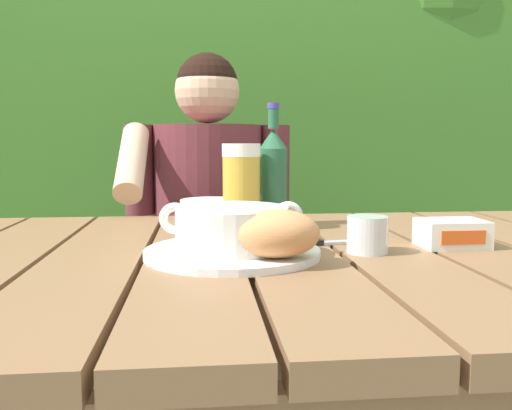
{
  "coord_description": "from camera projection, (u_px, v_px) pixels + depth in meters",
  "views": [
    {
      "loc": [
        -0.15,
        -0.87,
        0.92
      ],
      "look_at": [
        -0.05,
        0.07,
        0.81
      ],
      "focal_mm": 37.65,
      "sensor_mm": 36.0,
      "label": 1
    }
  ],
  "objects": [
    {
      "name": "diner_bowl",
      "position": [
        211.0,
        210.0,
        1.23
      ],
      "size": [
        0.14,
        0.14,
        0.05
      ],
      "color": "white",
      "rests_on": "dining_table"
    },
    {
      "name": "serving_plate",
      "position": [
        232.0,
        252.0,
        0.86
      ],
      "size": [
        0.28,
        0.28,
        0.01
      ],
      "color": "white",
      "rests_on": "dining_table"
    },
    {
      "name": "soup_bowl",
      "position": [
        232.0,
        227.0,
        0.85
      ],
      "size": [
        0.23,
        0.18,
        0.08
      ],
      "color": "white",
      "rests_on": "serving_plate"
    },
    {
      "name": "beer_glass",
      "position": [
        241.0,
        187.0,
        1.11
      ],
      "size": [
        0.08,
        0.08,
        0.18
      ],
      "color": "gold",
      "rests_on": "dining_table"
    },
    {
      "name": "dining_table",
      "position": [
        289.0,
        301.0,
        0.91
      ],
      "size": [
        1.42,
        0.9,
        0.74
      ],
      "color": "brown",
      "rests_on": "ground_plane"
    },
    {
      "name": "butter_tub",
      "position": [
        452.0,
        233.0,
        0.93
      ],
      "size": [
        0.11,
        0.08,
        0.05
      ],
      "color": "white",
      "rests_on": "dining_table"
    },
    {
      "name": "person_eating",
      "position": [
        208.0,
        219.0,
        1.57
      ],
      "size": [
        0.48,
        0.47,
        1.18
      ],
      "color": "brown",
      "rests_on": "ground_plane"
    },
    {
      "name": "bread_roll",
      "position": [
        277.0,
        233.0,
        0.79
      ],
      "size": [
        0.14,
        0.11,
        0.07
      ],
      "color": "tan",
      "rests_on": "serving_plate"
    },
    {
      "name": "chair_near_diner",
      "position": [
        209.0,
        278.0,
        1.8
      ],
      "size": [
        0.44,
        0.45,
        0.96
      ],
      "color": "#845E43",
      "rests_on": "ground_plane"
    },
    {
      "name": "hedge_backdrop",
      "position": [
        267.0,
        110.0,
        2.62
      ],
      "size": [
        3.45,
        0.97,
        2.11
      ],
      "color": "#3E7328",
      "rests_on": "ground_plane"
    },
    {
      "name": "table_knife",
      "position": [
        320.0,
        243.0,
        0.95
      ],
      "size": [
        0.15,
        0.04,
        0.01
      ],
      "color": "silver",
      "rests_on": "dining_table"
    },
    {
      "name": "beer_bottle",
      "position": [
        273.0,
        175.0,
        1.16
      ],
      "size": [
        0.06,
        0.06,
        0.26
      ],
      "color": "#265A3B",
      "rests_on": "dining_table"
    },
    {
      "name": "water_glass_small",
      "position": [
        367.0,
        235.0,
        0.88
      ],
      "size": [
        0.07,
        0.07,
        0.06
      ],
      "color": "silver",
      "rests_on": "dining_table"
    }
  ]
}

